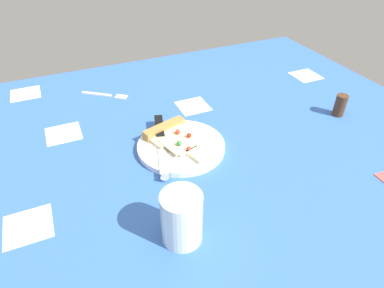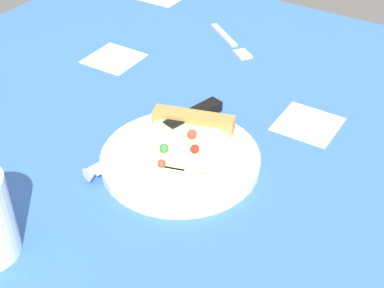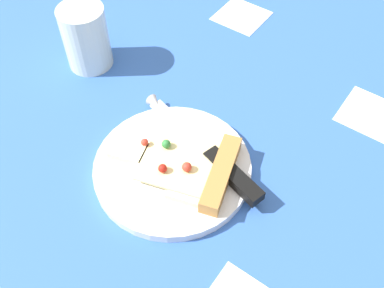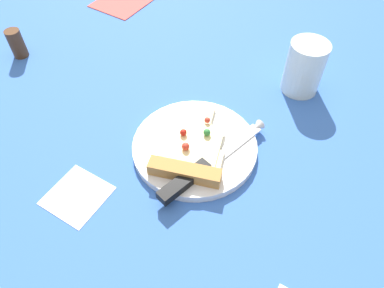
{
  "view_description": "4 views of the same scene",
  "coord_description": "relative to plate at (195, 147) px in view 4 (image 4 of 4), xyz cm",
  "views": [
    {
      "loc": [
        -32.52,
        -54.23,
        51.49
      ],
      "look_at": [
        -6.6,
        5.07,
        3.04
      ],
      "focal_mm": 31.07,
      "sensor_mm": 36.0,
      "label": 1
    },
    {
      "loc": [
        25.2,
        -42.3,
        49.3
      ],
      "look_at": [
        -6.89,
        8.94,
        3.42
      ],
      "focal_mm": 52.53,
      "sensor_mm": 36.0,
      "label": 2
    },
    {
      "loc": [
        18.9,
        30.93,
        51.3
      ],
      "look_at": [
        -11.12,
        9.44,
        4.22
      ],
      "focal_mm": 41.04,
      "sensor_mm": 36.0,
      "label": 3
    },
    {
      "loc": [
        -28.81,
        43.01,
        49.93
      ],
      "look_at": [
        -8.46,
        9.38,
        2.87
      ],
      "focal_mm": 33.51,
      "sensor_mm": 36.0,
      "label": 4
    }
  ],
  "objects": [
    {
      "name": "ground_plane",
      "position": [
        8.25,
        -8.07,
        -2.24
      ],
      "size": [
        133.88,
        133.88,
        3.0
      ],
      "color": "#3360B7",
      "rests_on": "ground"
    },
    {
      "name": "plate",
      "position": [
        0.0,
        0.0,
        0.0
      ],
      "size": [
        22.09,
        22.09,
        1.48
      ],
      "primitive_type": "cylinder",
      "color": "silver",
      "rests_on": "ground_plane"
    },
    {
      "name": "pizza_slice",
      "position": [
        -0.74,
        2.46,
        1.54
      ],
      "size": [
        13.73,
        18.92,
        2.63
      ],
      "rotation": [
        0.0,
        0.0,
        3.44
      ],
      "color": "beige",
      "rests_on": "plate"
    },
    {
      "name": "knife",
      "position": [
        -4.13,
        3.68,
        1.34
      ],
      "size": [
        8.48,
        23.68,
        2.45
      ],
      "rotation": [
        0.0,
        0.0,
        2.87
      ],
      "color": "silver",
      "rests_on": "plate"
    },
    {
      "name": "drinking_glass",
      "position": [
        -10.08,
        -25.34,
        4.63
      ],
      "size": [
        7.57,
        7.57,
        10.74
      ],
      "primitive_type": "cylinder",
      "color": "silver",
      "rests_on": "ground_plane"
    },
    {
      "name": "pepper_shaker",
      "position": [
        48.18,
        -3.26,
        2.45
      ],
      "size": [
        3.26,
        3.26,
        6.38
      ],
      "primitive_type": "cylinder",
      "color": "#4C2D19",
      "rests_on": "ground_plane"
    },
    {
      "name": "napkin",
      "position": [
        43.26,
        -33.66,
        -0.54
      ],
      "size": [
        13.29,
        13.29,
        0.4
      ],
      "primitive_type": "cube",
      "rotation": [
        0.0,
        0.0,
        -0.02
      ],
      "color": "#E54C47",
      "rests_on": "ground_plane"
    }
  ]
}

